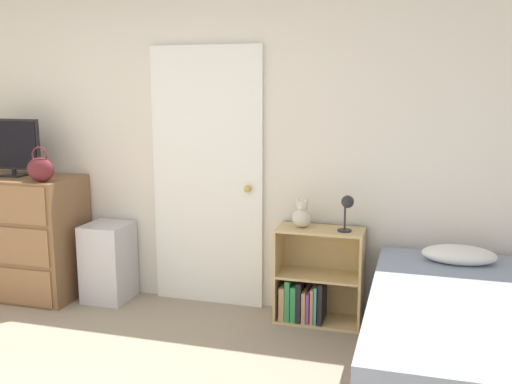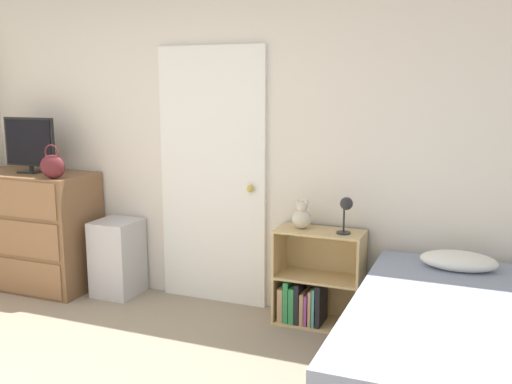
# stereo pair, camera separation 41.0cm
# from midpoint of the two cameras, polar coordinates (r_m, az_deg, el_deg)

# --- Properties ---
(wall_back) EXTENTS (10.00, 0.06, 2.55)m
(wall_back) POSITION_cam_midpoint_polar(r_m,az_deg,el_deg) (4.53, -8.69, 4.85)
(wall_back) COLOR silver
(wall_back) RESTS_ON ground_plane
(door_closed) EXTENTS (0.90, 0.09, 2.02)m
(door_closed) POSITION_cam_midpoint_polar(r_m,az_deg,el_deg) (4.47, -7.51, 1.36)
(door_closed) COLOR white
(door_closed) RESTS_ON ground_plane
(dresser) EXTENTS (1.05, 0.54, 1.00)m
(dresser) POSITION_cam_midpoint_polar(r_m,az_deg,el_deg) (5.18, -24.80, -4.03)
(dresser) COLOR brown
(dresser) RESTS_ON ground_plane
(tv) EXTENTS (0.51, 0.16, 0.46)m
(tv) POSITION_cam_midpoint_polar(r_m,az_deg,el_deg) (5.07, -25.39, 4.12)
(tv) COLOR black
(tv) RESTS_ON dresser
(handbag) EXTENTS (0.23, 0.11, 0.27)m
(handbag) POSITION_cam_midpoint_polar(r_m,az_deg,el_deg) (4.69, -23.13, 2.10)
(handbag) COLOR #591E23
(handbag) RESTS_ON dresser
(storage_bin) EXTENTS (0.34, 0.36, 0.63)m
(storage_bin) POSITION_cam_midpoint_polar(r_m,az_deg,el_deg) (4.84, -16.93, -6.74)
(storage_bin) COLOR silver
(storage_bin) RESTS_ON ground_plane
(bookshelf) EXTENTS (0.63, 0.30, 0.71)m
(bookshelf) POSITION_cam_midpoint_polar(r_m,az_deg,el_deg) (4.25, 2.86, -9.42)
(bookshelf) COLOR tan
(bookshelf) RESTS_ON ground_plane
(teddy_bear) EXTENTS (0.14, 0.14, 0.21)m
(teddy_bear) POSITION_cam_midpoint_polar(r_m,az_deg,el_deg) (4.12, 1.76, -2.36)
(teddy_bear) COLOR beige
(teddy_bear) RESTS_ON bookshelf
(desk_lamp) EXTENTS (0.11, 0.11, 0.26)m
(desk_lamp) POSITION_cam_midpoint_polar(r_m,az_deg,el_deg) (3.99, 6.22, -1.46)
(desk_lamp) COLOR #262628
(desk_lamp) RESTS_ON bookshelf
(bed) EXTENTS (1.06, 1.92, 0.68)m
(bed) POSITION_cam_midpoint_polar(r_m,az_deg,el_deg) (3.40, 16.66, -14.71)
(bed) COLOR brown
(bed) RESTS_ON ground_plane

